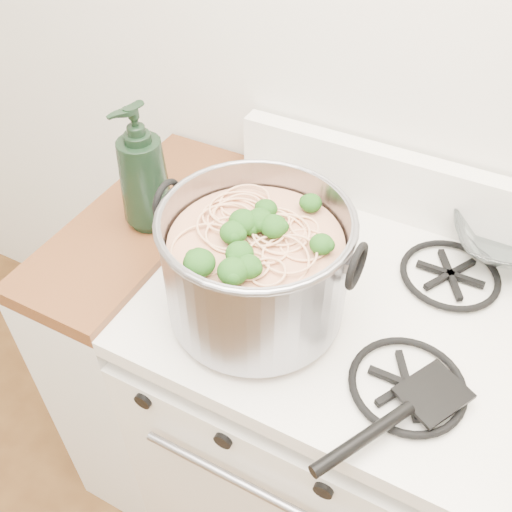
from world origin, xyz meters
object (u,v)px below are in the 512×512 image
at_px(stock_pot, 256,266).
at_px(spatula, 434,391).
at_px(glass_bowl, 508,243).
at_px(gas_range, 325,419).
at_px(bottle, 142,168).

height_order(stock_pot, spatula, stock_pot).
height_order(stock_pot, glass_bowl, stock_pot).
relative_size(gas_range, stock_pot, 2.48).
bearing_deg(gas_range, stock_pot, -140.50).
xyz_separation_m(gas_range, bottle, (-0.47, 0.00, 0.63)).
bearing_deg(glass_bowl, stock_pot, -135.24).
xyz_separation_m(stock_pot, glass_bowl, (0.40, 0.39, -0.09)).
distance_m(gas_range, bottle, 0.78).
relative_size(gas_range, bottle, 3.19).
bearing_deg(spatula, bottle, -163.83).
distance_m(glass_bowl, bottle, 0.79).
xyz_separation_m(stock_pot, bottle, (-0.33, 0.12, 0.03)).
xyz_separation_m(spatula, bottle, (-0.68, 0.15, 0.13)).
height_order(gas_range, stock_pot, stock_pot).
distance_m(stock_pot, spatula, 0.37).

